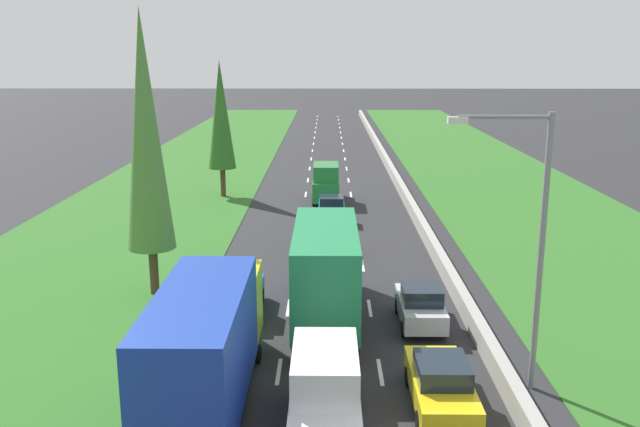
# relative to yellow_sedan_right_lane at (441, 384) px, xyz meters

# --- Properties ---
(ground_plane) EXTENTS (300.00, 300.00, 0.00)m
(ground_plane) POSITION_rel_yellow_sedan_right_lane_xyz_m (-3.41, 41.38, -0.81)
(ground_plane) COLOR #28282B
(ground_plane) RESTS_ON ground
(grass_verge_left) EXTENTS (14.00, 140.00, 0.04)m
(grass_verge_left) POSITION_rel_yellow_sedan_right_lane_xyz_m (-16.06, 41.38, -0.79)
(grass_verge_left) COLOR #2D6623
(grass_verge_left) RESTS_ON ground
(grass_verge_right) EXTENTS (14.00, 140.00, 0.04)m
(grass_verge_right) POSITION_rel_yellow_sedan_right_lane_xyz_m (10.94, 41.38, -0.79)
(grass_verge_right) COLOR #2D6623
(grass_verge_right) RESTS_ON ground
(median_barrier) EXTENTS (0.44, 120.00, 0.85)m
(median_barrier) POSITION_rel_yellow_sedan_right_lane_xyz_m (2.29, 41.38, -0.39)
(median_barrier) COLOR #9E9B93
(median_barrier) RESTS_ON ground
(lane_markings) EXTENTS (3.64, 116.00, 0.01)m
(lane_markings) POSITION_rel_yellow_sedan_right_lane_xyz_m (-3.41, 41.38, -0.81)
(lane_markings) COLOR white
(lane_markings) RESTS_ON ground
(yellow_sedan_right_lane) EXTENTS (1.82, 4.50, 1.64)m
(yellow_sedan_right_lane) POSITION_rel_yellow_sedan_right_lane_xyz_m (0.00, 0.00, 0.00)
(yellow_sedan_right_lane) COLOR yellow
(yellow_sedan_right_lane) RESTS_ON ground
(white_van_centre_lane) EXTENTS (1.96, 4.90, 2.82)m
(white_van_centre_lane) POSITION_rel_yellow_sedan_right_lane_xyz_m (-3.56, -1.72, 0.59)
(white_van_centre_lane) COLOR white
(white_van_centre_lane) RESTS_ON ground
(green_box_truck_centre_lane) EXTENTS (2.46, 9.40, 4.18)m
(green_box_truck_centre_lane) POSITION_rel_yellow_sedan_right_lane_xyz_m (-3.56, 6.87, 1.37)
(green_box_truck_centre_lane) COLOR black
(green_box_truck_centre_lane) RESTS_ON ground
(blue_box_truck_left_lane) EXTENTS (2.46, 9.40, 4.18)m
(blue_box_truck_left_lane) POSITION_rel_yellow_sedan_right_lane_xyz_m (-7.08, -0.38, 1.37)
(blue_box_truck_left_lane) COLOR black
(blue_box_truck_left_lane) RESTS_ON ground
(black_sedan_centre_lane_fourth) EXTENTS (1.82, 4.50, 1.64)m
(black_sedan_centre_lane_fourth) POSITION_rel_yellow_sedan_right_lane_xyz_m (-3.52, 16.74, 0.00)
(black_sedan_centre_lane_fourth) COLOR black
(black_sedan_centre_lane_fourth) RESTS_ON ground
(silver_hatchback_right_lane) EXTENTS (1.74, 3.90, 1.72)m
(silver_hatchback_right_lane) POSITION_rel_yellow_sedan_right_lane_xyz_m (0.25, 6.53, 0.02)
(silver_hatchback_right_lane) COLOR silver
(silver_hatchback_right_lane) RESTS_ON ground
(blue_hatchback_left_lane) EXTENTS (1.74, 3.90, 1.72)m
(blue_hatchback_left_lane) POSITION_rel_yellow_sedan_right_lane_xyz_m (-7.16, 7.77, 0.02)
(blue_hatchback_left_lane) COLOR #1E47B7
(blue_hatchback_left_lane) RESTS_ON ground
(teal_hatchback_centre_lane) EXTENTS (1.74, 3.90, 1.72)m
(teal_hatchback_centre_lane) POSITION_rel_yellow_sedan_right_lane_xyz_m (-3.22, 23.75, 0.02)
(teal_hatchback_centre_lane) COLOR teal
(teal_hatchback_centre_lane) RESTS_ON ground
(green_van_centre_lane) EXTENTS (1.96, 4.90, 2.82)m
(green_van_centre_lane) POSITION_rel_yellow_sedan_right_lane_xyz_m (-3.59, 29.83, 0.59)
(green_van_centre_lane) COLOR #237A33
(green_van_centre_lane) RESTS_ON ground
(poplar_tree_second) EXTENTS (2.12, 2.12, 12.65)m
(poplar_tree_second) POSITION_rel_yellow_sedan_right_lane_xyz_m (-11.34, 10.06, 6.57)
(poplar_tree_second) COLOR #4C3823
(poplar_tree_second) RESTS_ON ground
(poplar_tree_third) EXTENTS (2.06, 2.06, 10.24)m
(poplar_tree_third) POSITION_rel_yellow_sedan_right_lane_xyz_m (-11.44, 31.58, 5.35)
(poplar_tree_third) COLOR #4C3823
(poplar_tree_third) RESTS_ON ground
(street_light_mast) EXTENTS (3.20, 0.28, 9.00)m
(street_light_mast) POSITION_rel_yellow_sedan_right_lane_xyz_m (2.85, 1.34, 4.42)
(street_light_mast) COLOR gray
(street_light_mast) RESTS_ON ground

